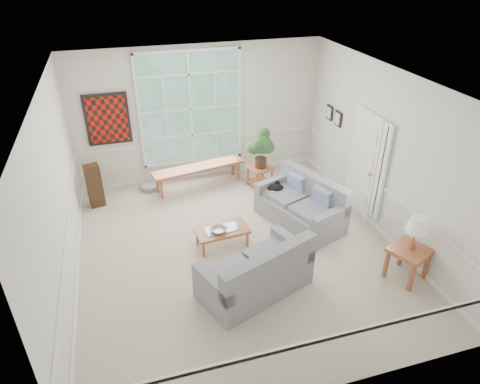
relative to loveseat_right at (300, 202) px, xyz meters
name	(u,v)px	position (x,y,z in m)	size (l,w,h in m)	color
floor	(238,249)	(-1.38, -0.47, -0.47)	(5.50, 6.00, 0.01)	#B6A894
ceiling	(237,83)	(-1.38, -0.47, 2.53)	(5.50, 6.00, 0.02)	white
wall_back	(200,114)	(-1.38, 2.53, 1.03)	(5.50, 0.02, 3.00)	silver
wall_front	(318,304)	(-1.38, -3.47, 1.03)	(5.50, 0.02, 3.00)	silver
wall_left	(57,200)	(-4.13, -0.47, 1.03)	(0.02, 6.00, 3.00)	silver
wall_right	(386,154)	(1.37, -0.47, 1.03)	(0.02, 6.00, 3.00)	silver
window_back	(191,109)	(-1.58, 2.49, 1.18)	(2.30, 0.08, 2.40)	white
entry_door	(363,163)	(1.33, 0.13, 0.58)	(0.08, 0.90, 2.10)	white
door_sidelight	(382,173)	(1.33, -0.50, 0.68)	(0.08, 0.26, 1.90)	white
wall_art	(108,119)	(-3.33, 2.48, 1.13)	(0.90, 0.06, 1.10)	maroon
wall_frame_near	(338,119)	(1.33, 1.28, 1.08)	(0.04, 0.26, 0.32)	black
wall_frame_far	(329,113)	(1.33, 1.68, 1.08)	(0.04, 0.26, 0.32)	black
loveseat_right	(300,202)	(0.00, 0.00, 0.00)	(0.89, 1.72, 0.93)	gray
loveseat_front	(255,266)	(-1.42, -1.54, 0.00)	(1.71, 0.89, 0.93)	gray
coffee_table	(222,237)	(-1.62, -0.28, -0.29)	(0.94, 0.51, 0.35)	#9C5431
pewter_bowl	(219,230)	(-1.70, -0.34, -0.07)	(0.34, 0.34, 0.08)	gray
window_bench	(199,176)	(-1.57, 2.01, -0.22)	(2.07, 0.40, 0.48)	#9C5431
end_table	(260,176)	(-0.27, 1.61, -0.22)	(0.49, 0.49, 0.49)	#9C5431
houseplant	(261,149)	(-0.26, 1.59, 0.46)	(0.51, 0.51, 0.88)	#2A5026
side_table	(407,263)	(1.02, -1.96, -0.18)	(0.56, 0.56, 0.57)	#9C5431
table_lamp	(415,233)	(1.05, -1.96, 0.40)	(0.34, 0.34, 0.59)	silver
pet_bed	(149,186)	(-2.67, 2.18, -0.40)	(0.42, 0.42, 0.12)	gray
floor_speaker	(94,186)	(-3.78, 1.80, 0.00)	(0.29, 0.23, 0.93)	#361F11
cat	(276,187)	(-0.31, 0.53, 0.09)	(0.33, 0.23, 0.15)	black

